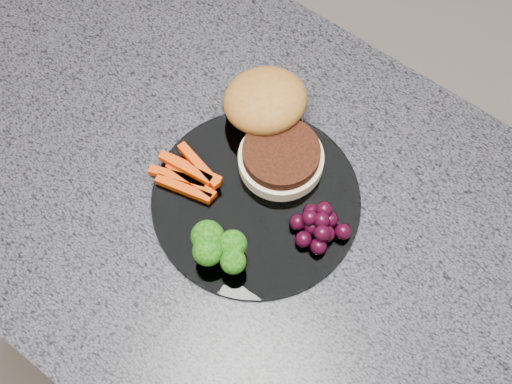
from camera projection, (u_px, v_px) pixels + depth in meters
island_cabinet at (287, 340)px, 1.28m from camera, size 1.20×0.60×0.86m
countertop at (301, 250)px, 0.88m from camera, size 1.20×0.60×0.04m
plate at (256, 200)px, 0.88m from camera, size 0.26×0.26×0.01m
burger at (271, 122)px, 0.90m from camera, size 0.20×0.18×0.06m
carrot_sticks at (189, 175)px, 0.89m from camera, size 0.09×0.06×0.02m
broccoli at (217, 246)px, 0.82m from camera, size 0.08×0.06×0.05m
grape_bunch at (318, 226)px, 0.85m from camera, size 0.07×0.06×0.03m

